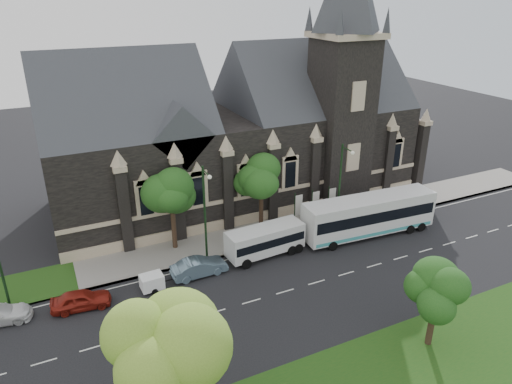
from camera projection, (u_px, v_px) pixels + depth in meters
ground at (285, 292)px, 37.64m from camera, size 160.00×160.00×0.00m
sidewalk at (238, 239)px, 45.47m from camera, size 80.00×5.00×0.15m
museum at (246, 129)px, 51.95m from camera, size 40.00×17.70×29.90m
tree_park_near at (166, 339)px, 23.16m from camera, size 4.42×4.42×8.56m
tree_park_east at (438, 285)px, 30.54m from camera, size 3.40×3.40×6.28m
tree_walk_right at (262, 175)px, 45.46m from camera, size 4.08×4.08×7.80m
tree_walk_left at (173, 191)px, 41.91m from camera, size 3.91×3.91×7.64m
street_lamp_near at (341, 183)px, 45.44m from camera, size 0.36×1.88×9.00m
street_lamp_mid at (205, 209)px, 39.89m from camera, size 0.36×1.88×9.00m
banner_flag_left at (297, 207)px, 46.63m from camera, size 0.90×0.10×4.00m
banner_flag_center at (314, 204)px, 47.42m from camera, size 0.90×0.10×4.00m
banner_flag_right at (331, 200)px, 48.22m from camera, size 0.90×0.10×4.00m
tour_coach at (369, 215)px, 45.61m from camera, size 13.79×3.85×3.98m
shuttle_bus at (265, 239)px, 42.20m from camera, size 7.38×2.96×2.80m
box_trailer at (152, 282)px, 37.52m from camera, size 2.62×1.54×1.39m
sedan at (199, 267)px, 39.52m from camera, size 4.83×1.81×1.58m
car_far_red at (81, 300)px, 35.42m from camera, size 4.57×2.25×1.50m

